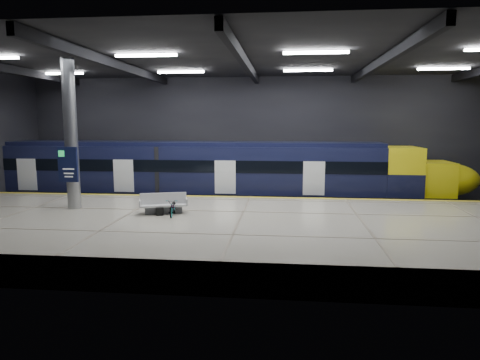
# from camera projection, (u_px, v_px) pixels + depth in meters

# --- Properties ---
(ground) EXTENTS (30.00, 30.00, 0.00)m
(ground) POSITION_uv_depth(u_px,v_px,m) (245.00, 230.00, 20.44)
(ground) COLOR black
(ground) RESTS_ON ground
(room_shell) EXTENTS (30.10, 16.10, 8.05)m
(room_shell) POSITION_uv_depth(u_px,v_px,m) (246.00, 109.00, 19.67)
(room_shell) COLOR black
(room_shell) RESTS_ON ground
(platform) EXTENTS (30.00, 11.00, 1.10)m
(platform) POSITION_uv_depth(u_px,v_px,m) (240.00, 232.00, 17.90)
(platform) COLOR beige
(platform) RESTS_ON ground
(safety_strip) EXTENTS (30.00, 0.40, 0.01)m
(safety_strip) POSITION_uv_depth(u_px,v_px,m) (250.00, 197.00, 23.00)
(safety_strip) COLOR gold
(safety_strip) RESTS_ON platform
(rails) EXTENTS (30.00, 1.52, 0.16)m
(rails) POSITION_uv_depth(u_px,v_px,m) (254.00, 206.00, 25.85)
(rails) COLOR gray
(rails) RESTS_ON ground
(train) EXTENTS (29.40, 2.84, 3.79)m
(train) POSITION_uv_depth(u_px,v_px,m) (209.00, 173.00, 25.86)
(train) COLOR black
(train) RESTS_ON ground
(bench) EXTENTS (2.24, 1.44, 0.92)m
(bench) POSITION_uv_depth(u_px,v_px,m) (163.00, 206.00, 18.92)
(bench) COLOR #595B60
(bench) RESTS_ON platform
(bicycle) EXTENTS (0.62, 1.45, 0.74)m
(bicycle) POSITION_uv_depth(u_px,v_px,m) (173.00, 207.00, 18.41)
(bicycle) COLOR #99999E
(bicycle) RESTS_ON platform
(pannier_bag) EXTENTS (0.35, 0.29, 0.35)m
(pannier_bag) POSITION_uv_depth(u_px,v_px,m) (160.00, 211.00, 18.50)
(pannier_bag) COLOR black
(pannier_bag) RESTS_ON platform
(info_column) EXTENTS (0.90, 0.78, 6.90)m
(info_column) POSITION_uv_depth(u_px,v_px,m) (71.00, 136.00, 19.66)
(info_column) COLOR #9EA0A5
(info_column) RESTS_ON platform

